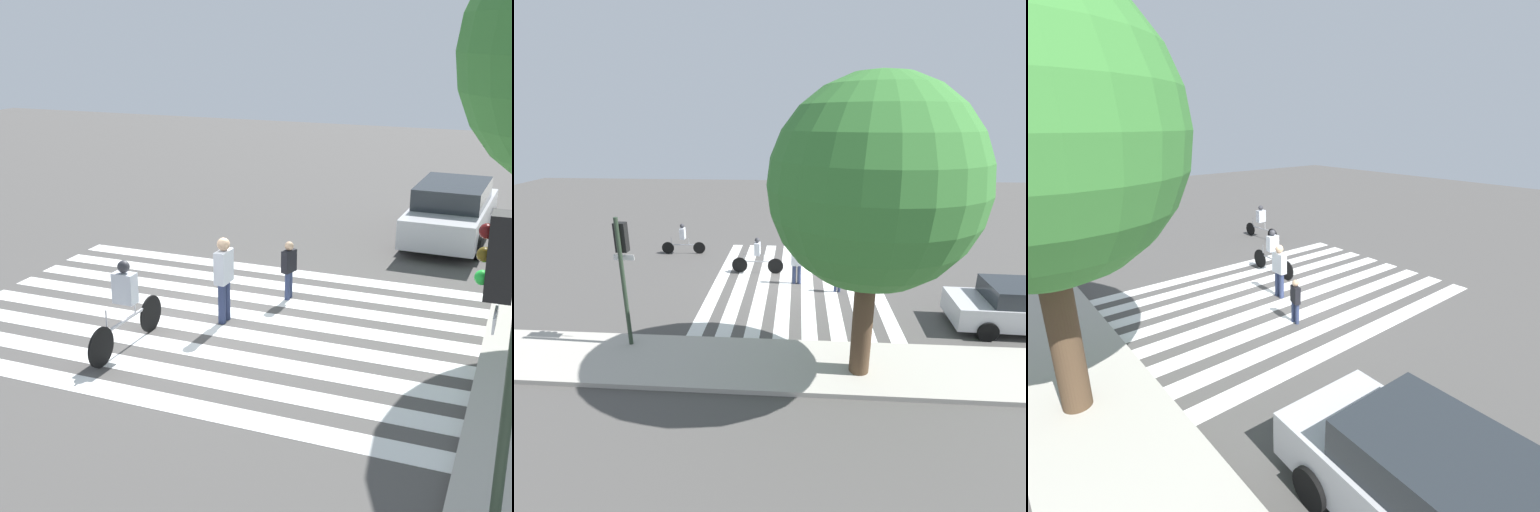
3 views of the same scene
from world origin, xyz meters
The scene contains 10 objects.
ground_plane centered at (0.00, 0.00, 0.00)m, with size 60.00×60.00×0.00m, color #4C4947.
sidewalk_curb centered at (0.00, 6.25, 0.07)m, with size 36.00×2.50×0.14m.
crosswalk_stripes centered at (0.00, 0.00, 0.00)m, with size 6.94×10.00×0.01m.
traffic_light centered at (4.92, 5.43, 2.83)m, with size 0.60×0.50×4.03m.
street_tree centered at (-1.72, 6.45, 5.06)m, with size 4.94×4.94×7.55m.
pedestrian_adult_tall_backpack centered at (-0.01, 0.21, 0.96)m, with size 0.47×0.25×1.70m.
pedestrian_adult_blue_shirt centered at (-1.63, 0.96, 0.71)m, with size 0.38×0.25×1.26m.
cyclist_far_lane centered at (5.79, -3.35, 0.86)m, with size 2.21×0.42×1.58m.
cyclist_near_curb centered at (1.74, -0.89, 0.87)m, with size 2.31×0.40×1.64m.
car_parked_dark_suv centered at (-7.43, 3.53, 0.79)m, with size 4.76×2.16×1.56m.
Camera 2 is at (0.02, 15.75, 6.52)m, focal length 28.00 mm.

